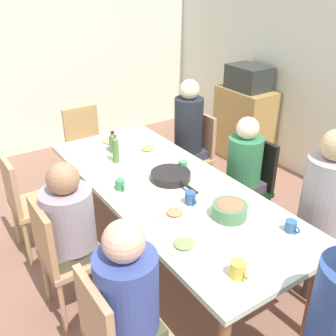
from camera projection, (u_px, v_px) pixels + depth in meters
The scene contains 30 objects.
ground_plane at pixel (168, 264), 3.30m from camera, with size 6.91×6.91×0.00m, color #8D614F.
wall_left at pixel (37, 49), 4.88m from camera, with size 0.12×4.61×2.60m, color silver.
dining_table at pixel (168, 194), 2.99m from camera, with size 2.41×0.96×0.75m.
chair_0 at pixel (61, 252), 2.64m from camera, with size 0.40×0.40×0.90m.
person_0 at pixel (71, 224), 2.60m from camera, with size 0.34×0.34×1.16m.
chair_1 at pixel (194, 151), 4.08m from camera, with size 0.40×0.40×0.90m.
person_1 at pixel (188, 132), 3.93m from camera, with size 0.30×0.30×1.27m.
chair_2 at pixel (249, 183), 3.49m from camera, with size 0.40×0.40×0.90m.
person_2 at pixel (243, 168), 3.36m from camera, with size 0.30×0.30×1.14m.
chair_3 at pixel (116, 336), 2.05m from camera, with size 0.40×0.40×0.90m.
person_3 at pixel (129, 299), 1.99m from camera, with size 0.32×0.32×1.19m.
chair_4 at pixel (326, 227), 2.89m from camera, with size 0.40×0.40×0.90m.
person_4 at pixel (325, 200), 2.73m from camera, with size 0.34×0.34×1.30m.
chair_5 at pixel (86, 144), 4.24m from camera, with size 0.40×0.40×0.90m.
chair_6 at pixel (27, 200), 3.23m from camera, with size 0.40×0.40×0.90m.
plate_0 at pixel (148, 149), 3.50m from camera, with size 0.23×0.23×0.04m.
plate_1 at pixel (184, 245), 2.30m from camera, with size 0.22×0.22×0.04m.
plate_2 at pixel (110, 142), 3.65m from camera, with size 0.25×0.25×0.04m.
plate_3 at pixel (175, 214), 2.60m from camera, with size 0.20×0.20×0.04m.
bowl_0 at pixel (230, 209), 2.57m from camera, with size 0.23×0.23×0.11m.
serving_pan at pixel (171, 176), 3.03m from camera, with size 0.49×0.31×0.06m.
cup_0 at pixel (190, 198), 2.71m from camera, with size 0.11×0.08×0.09m.
cup_1 at pixel (183, 166), 3.14m from camera, with size 0.11×0.07×0.09m.
cup_2 at pixel (120, 185), 2.89m from camera, with size 0.11×0.07×0.08m.
cup_3 at pixel (291, 226), 2.43m from camera, with size 0.11×0.07×0.07m.
cup_4 at pixel (238, 269), 2.07m from camera, with size 0.12×0.09×0.09m.
bottle_0 at pixel (113, 143), 3.45m from camera, with size 0.07×0.07×0.19m.
bottle_1 at pixel (116, 149), 3.26m from camera, with size 0.06×0.06×0.25m.
side_cabinet at pixel (244, 124), 4.94m from camera, with size 0.70×0.44×0.90m, color #A98748.
microwave at pixel (249, 77), 4.67m from camera, with size 0.48×0.36×0.28m, color #2A2F2C.
Camera 1 is at (2.13, -1.42, 2.22)m, focal length 42.20 mm.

